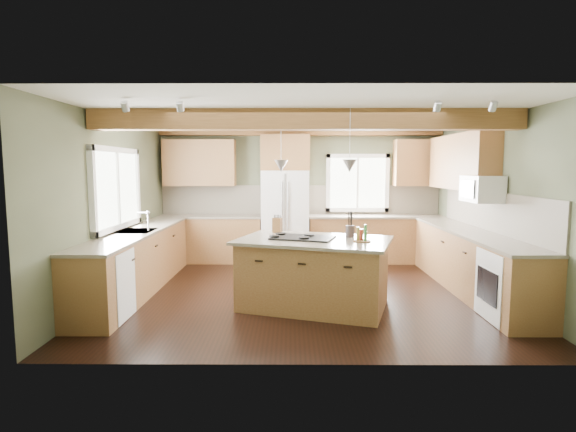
{
  "coord_description": "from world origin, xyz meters",
  "views": [
    {
      "loc": [
        -0.2,
        -6.57,
        1.86
      ],
      "look_at": [
        -0.24,
        0.3,
        1.11
      ],
      "focal_mm": 28.0,
      "sensor_mm": 36.0,
      "label": 1
    }
  ],
  "objects": [
    {
      "name": "oven",
      "position": [
        2.49,
        -1.25,
        0.43
      ],
      "size": [
        0.6,
        0.72,
        0.84
      ],
      "primitive_type": "cube",
      "color": "white",
      "rests_on": "floor"
    },
    {
      "name": "window_back",
      "position": [
        1.15,
        2.48,
        1.55
      ],
      "size": [
        1.1,
        0.04,
        1.0
      ],
      "primitive_type": "cube",
      "color": "white",
      "rests_on": "wall_back"
    },
    {
      "name": "counter_back_left",
      "position": [
        -1.79,
        2.2,
        0.9
      ],
      "size": [
        2.06,
        0.64,
        0.04
      ],
      "primitive_type": "cube",
      "color": "brown",
      "rests_on": "base_cab_back_left"
    },
    {
      "name": "backsplash_right",
      "position": [
        2.78,
        0.05,
        1.21
      ],
      "size": [
        0.03,
        3.7,
        0.58
      ],
      "primitive_type": "cube",
      "color": "brown",
      "rests_on": "wall_right"
    },
    {
      "name": "cooktop",
      "position": [
        -0.03,
        -0.67,
        0.93
      ],
      "size": [
        0.92,
        0.75,
        0.02
      ],
      "primitive_type": "cube",
      "rotation": [
        0.0,
        0.0,
        -0.31
      ],
      "color": "black",
      "rests_on": "island_top"
    },
    {
      "name": "sink",
      "position": [
        -2.5,
        0.05,
        0.91
      ],
      "size": [
        0.5,
        0.65,
        0.03
      ],
      "primitive_type": "cube",
      "color": "#262628",
      "rests_on": "counter_left"
    },
    {
      "name": "base_cab_left",
      "position": [
        -2.5,
        0.05,
        0.44
      ],
      "size": [
        0.6,
        3.7,
        0.88
      ],
      "primitive_type": "cube",
      "color": "brown",
      "rests_on": "floor"
    },
    {
      "name": "dishwasher",
      "position": [
        -2.49,
        -1.25,
        0.43
      ],
      "size": [
        0.6,
        0.6,
        0.84
      ],
      "primitive_type": "cube",
      "color": "white",
      "rests_on": "floor"
    },
    {
      "name": "base_cab_back_left",
      "position": [
        -1.79,
        2.2,
        0.44
      ],
      "size": [
        2.02,
        0.6,
        0.88
      ],
      "primitive_type": "cube",
      "color": "brown",
      "rests_on": "floor"
    },
    {
      "name": "bottle_tray",
      "position": [
        0.71,
        -0.93,
        1.02
      ],
      "size": [
        0.31,
        0.31,
        0.21
      ],
      "primitive_type": null,
      "rotation": [
        0.0,
        0.0,
        -0.54
      ],
      "color": "brown",
      "rests_on": "island_top"
    },
    {
      "name": "base_cab_right",
      "position": [
        2.5,
        0.05,
        0.44
      ],
      "size": [
        0.6,
        3.7,
        0.88
      ],
      "primitive_type": "cube",
      "color": "brown",
      "rests_on": "floor"
    },
    {
      "name": "window_left",
      "position": [
        -2.78,
        0.05,
        1.55
      ],
      "size": [
        0.04,
        1.6,
        1.05
      ],
      "primitive_type": "cube",
      "color": "white",
      "rests_on": "wall_left"
    },
    {
      "name": "counter_back_right",
      "position": [
        1.49,
        2.2,
        0.9
      ],
      "size": [
        2.66,
        0.64,
        0.04
      ],
      "primitive_type": "cube",
      "color": "brown",
      "rests_on": "base_cab_back_right"
    },
    {
      "name": "upper_cab_back_left",
      "position": [
        -1.99,
        2.33,
        1.95
      ],
      "size": [
        1.4,
        0.35,
        0.9
      ],
      "primitive_type": "cube",
      "color": "brown",
      "rests_on": "wall_back"
    },
    {
      "name": "wall_left",
      "position": [
        -2.8,
        0.0,
        1.3
      ],
      "size": [
        0.0,
        5.0,
        5.0
      ],
      "primitive_type": "plane",
      "rotation": [
        1.57,
        0.0,
        1.57
      ],
      "color": "#464C35",
      "rests_on": "ground"
    },
    {
      "name": "soffit_trim",
      "position": [
        0.0,
        2.4,
        2.54
      ],
      "size": [
        5.55,
        0.2,
        0.1
      ],
      "primitive_type": "cube",
      "color": "brown",
      "rests_on": "ceiling"
    },
    {
      "name": "pendant_left",
      "position": [
        -0.32,
        -0.57,
        1.88
      ],
      "size": [
        0.18,
        0.18,
        0.16
      ],
      "primitive_type": "cone",
      "rotation": [
        3.14,
        0.0,
        0.0
      ],
      "color": "#B2B2B7",
      "rests_on": "ceiling"
    },
    {
      "name": "counter_left",
      "position": [
        -2.5,
        0.05,
        0.9
      ],
      "size": [
        0.64,
        3.74,
        0.04
      ],
      "primitive_type": "cube",
      "color": "brown",
      "rests_on": "base_cab_left"
    },
    {
      "name": "base_cab_back_right",
      "position": [
        1.49,
        2.2,
        0.44
      ],
      "size": [
        2.62,
        0.6,
        0.88
      ],
      "primitive_type": "cube",
      "color": "brown",
      "rests_on": "floor"
    },
    {
      "name": "counter_right",
      "position": [
        2.5,
        0.05,
        0.9
      ],
      "size": [
        0.64,
        3.74,
        0.04
      ],
      "primitive_type": "cube",
      "color": "brown",
      "rests_on": "base_cab_right"
    },
    {
      "name": "upper_cab_right",
      "position": [
        2.62,
        0.9,
        1.95
      ],
      "size": [
        0.35,
        2.2,
        0.9
      ],
      "primitive_type": "cube",
      "color": "brown",
      "rests_on": "wall_right"
    },
    {
      "name": "island",
      "position": [
        0.11,
        -0.71,
        0.44
      ],
      "size": [
        2.09,
        1.62,
        0.88
      ],
      "primitive_type": "cube",
      "rotation": [
        0.0,
        0.0,
        -0.31
      ],
      "color": "brown",
      "rests_on": "floor"
    },
    {
      "name": "ceiling",
      "position": [
        0.0,
        0.0,
        2.6
      ],
      "size": [
        5.6,
        5.6,
        0.0
      ],
      "primitive_type": "plane",
      "rotation": [
        3.14,
        0.0,
        0.0
      ],
      "color": "silver",
      "rests_on": "wall_back"
    },
    {
      "name": "island_top",
      "position": [
        0.11,
        -0.71,
        0.9
      ],
      "size": [
        2.24,
        1.78,
        0.04
      ],
      "primitive_type": "cube",
      "rotation": [
        0.0,
        0.0,
        -0.31
      ],
      "color": "brown",
      "rests_on": "island"
    },
    {
      "name": "wall_right",
      "position": [
        2.8,
        0.0,
        1.3
      ],
      "size": [
        0.0,
        5.0,
        5.0
      ],
      "primitive_type": "plane",
      "rotation": [
        1.57,
        0.0,
        -1.57
      ],
      "color": "#464C35",
      "rests_on": "ground"
    },
    {
      "name": "wall_back",
      "position": [
        0.0,
        2.5,
        1.3
      ],
      "size": [
        5.6,
        0.0,
        5.6
      ],
      "primitive_type": "plane",
      "rotation": [
        1.57,
        0.0,
        0.0
      ],
      "color": "#464C35",
      "rests_on": "ground"
    },
    {
      "name": "ceiling_beam",
      "position": [
        0.0,
        -0.71,
        2.47
      ],
      "size": [
        5.55,
        0.26,
        0.26
      ],
      "primitive_type": "cube",
      "color": "brown",
      "rests_on": "ceiling"
    },
    {
      "name": "upper_cab_over_fridge",
      "position": [
        -0.3,
        2.33,
        2.15
      ],
      "size": [
        0.96,
        0.35,
        0.7
      ],
      "primitive_type": "cube",
      "color": "brown",
      "rests_on": "wall_back"
    },
    {
      "name": "pendant_right",
      "position": [
        0.55,
        -0.85,
        1.88
      ],
      "size": [
        0.18,
        0.18,
        0.16
      ],
      "primitive_type": "cone",
      "rotation": [
        3.14,
        0.0,
        0.0
      ],
      "color": "#B2B2B7",
      "rests_on": "ceiling"
    },
    {
      "name": "backsplash_back",
      "position": [
        0.0,
        2.48,
        1.21
      ],
      "size": [
        5.58,
        0.03,
        0.58
      ],
      "primitive_type": "cube",
      "color": "brown",
      "rests_on": "wall_back"
    },
    {
      "name": "utensil_crock",
      "position": [
        0.61,
        -0.56,
        1.0
      ],
      "size": [
        0.13,
        0.13,
        0.16
      ],
      "primitive_type": "cylinder",
      "rotation": [
        0.0,
        0.0,
        -0.09
      ],
      "color": "#463D38",
      "rests_on": "island_top"
    },
    {
      "name": "refrigerator",
      "position": [
        -0.3,
        2.12,
        0.9
      ],
      "size": [
        0.9,
        0.74,
        1.8
      ],
      "primitive_type": "cube",
      "color": "white",
      "rests_on": "floor"
    },
    {
      "name": "upper_cab_back_corner",
      "position": [
        2.3,
        2.33,
        1.95
      ],
      "size": [
        0.9,
        0.35,
        0.9
      ],
      "primitive_type": "cube",
      "color": "brown",
      "rests_on": "wall_back"
    },
    {
      "name": "faucet",
      "position": [
        -2.32,
        0.05,
        1.05
      ],
      "size": [
        0.02,
        0.02,
        0.28
      ],
      "primitive_type": "cylinder",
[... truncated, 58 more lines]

